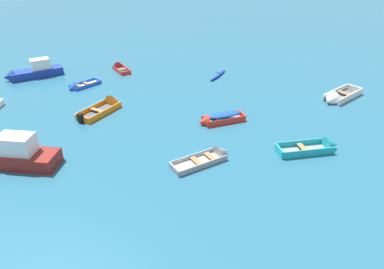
% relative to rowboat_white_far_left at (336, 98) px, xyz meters
% --- Properties ---
extents(rowboat_white_far_left, '(3.88, 4.20, 1.32)m').
position_rel_rowboat_white_far_left_xyz_m(rowboat_white_far_left, '(0.00, 0.00, 0.00)').
color(rowboat_white_far_left, '#4C4C51').
rests_on(rowboat_white_far_left, ground_plane).
extents(rowboat_red_near_right, '(3.53, 2.58, 0.98)m').
position_rel_rowboat_white_far_left_xyz_m(rowboat_red_near_right, '(-9.28, -5.38, 0.09)').
color(rowboat_red_near_right, gray).
rests_on(rowboat_red_near_right, ground_plane).
extents(rowboat_blue_midfield_right, '(2.52, 3.17, 1.02)m').
position_rel_rowboat_white_far_left_xyz_m(rowboat_blue_midfield_right, '(-22.18, -0.76, -0.10)').
color(rowboat_blue_midfield_right, beige).
rests_on(rowboat_blue_midfield_right, ground_plane).
extents(motor_launch_maroon_cluster_outer, '(6.12, 1.85, 2.19)m').
position_rel_rowboat_white_far_left_xyz_m(motor_launch_maroon_cluster_outer, '(-21.04, -12.50, 0.39)').
color(motor_launch_maroon_cluster_outer, maroon).
rests_on(motor_launch_maroon_cluster_outer, ground_plane).
extents(rowboat_orange_far_right, '(2.73, 4.23, 1.34)m').
position_rel_rowboat_white_far_left_xyz_m(rowboat_orange_far_right, '(-17.98, -4.27, -0.04)').
color(rowboat_orange_far_right, '#4C4C51').
rests_on(rowboat_orange_far_right, ground_plane).
extents(motor_launch_deep_blue_center, '(4.94, 4.47, 1.91)m').
position_rel_rowboat_white_far_left_xyz_m(motor_launch_deep_blue_center, '(-27.68, 1.39, 0.30)').
color(motor_launch_deep_blue_center, navy).
rests_on(motor_launch_deep_blue_center, ground_plane).
extents(rowboat_grey_midfield_left, '(3.61, 3.28, 1.08)m').
position_rel_rowboat_white_far_left_xyz_m(rowboat_grey_midfield_left, '(-9.07, -10.11, -0.08)').
color(rowboat_grey_midfield_left, beige).
rests_on(rowboat_grey_midfield_left, ground_plane).
extents(rowboat_turquoise_outer_right, '(4.06, 2.38, 1.10)m').
position_rel_rowboat_white_far_left_xyz_m(rowboat_turquoise_outer_right, '(-2.67, -8.17, -0.03)').
color(rowboat_turquoise_outer_right, gray).
rests_on(rowboat_turquoise_outer_right, ground_plane).
extents(rowboat_red_distant_center, '(2.62, 2.85, 0.92)m').
position_rel_rowboat_white_far_left_xyz_m(rowboat_red_distant_center, '(-20.33, 4.93, -0.08)').
color(rowboat_red_distant_center, '#4C4C51').
rests_on(rowboat_red_distant_center, ground_plane).
extents(kayak_blue_cluster_inner, '(1.57, 3.48, 0.33)m').
position_rel_rowboat_white_far_left_xyz_m(kayak_blue_cluster_inner, '(-10.13, 4.48, -0.08)').
color(kayak_blue_cluster_inner, blue).
rests_on(kayak_blue_cluster_inner, ground_plane).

